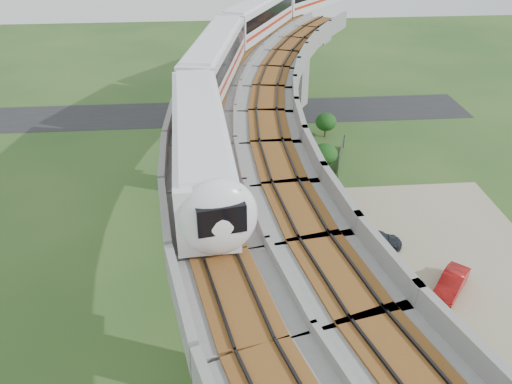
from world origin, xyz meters
TOP-DOWN VIEW (x-y plane):
  - ground at (0.00, 0.00)m, footprint 160.00×160.00m
  - dirt_lot at (14.00, -2.00)m, footprint 18.00×26.00m
  - asphalt_road at (0.00, 30.00)m, footprint 60.00×8.00m
  - viaduct at (3.84, 0.00)m, footprint 19.58×73.98m
  - metro_train at (3.06, 17.79)m, footprint 21.84×58.47m
  - fence at (9.75, 0.00)m, footprint 3.87×38.73m
  - tree_0 at (10.79, 22.19)m, footprint 2.33×2.33m
  - tree_1 at (9.12, 14.43)m, footprint 2.45×2.45m
  - tree_2 at (6.05, 4.50)m, footprint 2.43×2.43m
  - tree_3 at (6.25, -7.50)m, footprint 2.00×2.00m
  - car_white at (8.98, -8.57)m, footprint 1.39×3.28m
  - car_red at (14.48, -3.18)m, footprint 3.76×4.03m
  - car_dark at (10.89, 2.32)m, footprint 4.13×2.60m

SIDE VIEW (x-z plane):
  - ground at x=0.00m, z-range 0.00..0.00m
  - asphalt_road at x=0.00m, z-range 0.00..0.03m
  - dirt_lot at x=14.00m, z-range 0.00..0.04m
  - car_white at x=8.98m, z-range 0.04..1.15m
  - car_dark at x=10.89m, z-range 0.04..1.16m
  - car_red at x=14.48m, z-range 0.04..1.39m
  - fence at x=9.75m, z-range 0.00..1.50m
  - tree_3 at x=6.25m, z-range 0.39..2.87m
  - tree_0 at x=10.79m, z-range 0.40..3.19m
  - tree_1 at x=9.12m, z-range 0.41..3.31m
  - tree_2 at x=6.05m, z-range 0.52..3.63m
  - viaduct at x=3.84m, z-range 3.35..14.75m
  - metro_train at x=3.06m, z-range 10.49..14.13m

